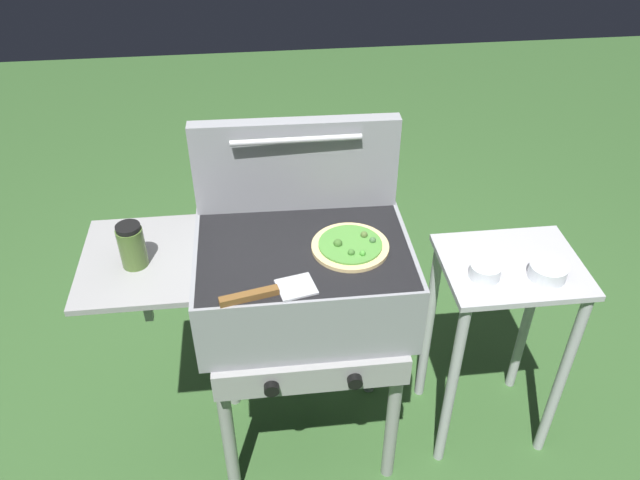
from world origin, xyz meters
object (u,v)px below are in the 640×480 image
sauce_jar (132,246)px  topping_bowl_near (485,271)px  pizza_veggie (350,246)px  spatula (269,292)px  topping_bowl_far (548,271)px  prep_table (500,315)px  grill (299,285)px

sauce_jar → topping_bowl_near: size_ratio=1.40×
pizza_veggie → sauce_jar: size_ratio=1.70×
spatula → topping_bowl_far: bearing=8.3°
sauce_jar → spatula: (0.37, -0.17, -0.06)m
topping_bowl_far → sauce_jar: bearing=177.8°
sauce_jar → prep_table: bearing=1.3°
topping_bowl_near → sauce_jar: bearing=178.6°
pizza_veggie → topping_bowl_far: bearing=-4.6°
pizza_veggie → topping_bowl_far: 0.62m
grill → pizza_veggie: bearing=-7.5°
spatula → prep_table: spatula is taller
spatula → pizza_veggie: bearing=35.1°
pizza_veggie → topping_bowl_near: bearing=-3.8°
grill → topping_bowl_near: size_ratio=10.07×
topping_bowl_far → spatula: bearing=-171.7°
spatula → prep_table: size_ratio=0.34×
pizza_veggie → topping_bowl_near: 0.43m
spatula → prep_table: bearing=14.3°
pizza_veggie → grill: bearing=172.5°
grill → spatula: spatula is taller
topping_bowl_far → prep_table: bearing=137.5°
topping_bowl_near → spatula: bearing=-167.6°
sauce_jar → topping_bowl_far: (1.22, -0.05, -0.17)m
sauce_jar → spatula: sauce_jar is taller
grill → prep_table: (0.67, 0.00, -0.21)m
pizza_veggie → topping_bowl_near: (0.41, -0.03, -0.11)m
prep_table → topping_bowl_far: size_ratio=6.70×
prep_table → topping_bowl_near: topping_bowl_near is taller
spatula → prep_table: 0.87m
topping_bowl_far → topping_bowl_near: bearing=173.5°
pizza_veggie → sauce_jar: bearing=-179.8°
topping_bowl_near → prep_table: bearing=25.2°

